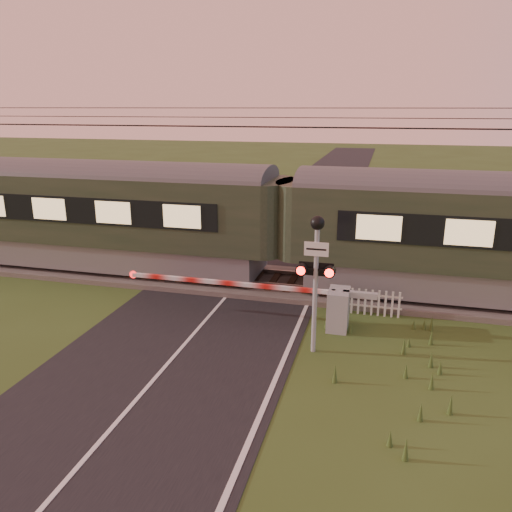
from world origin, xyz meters
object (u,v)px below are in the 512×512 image
(boom_gate, at_px, (325,306))
(crossing_signal, at_px, (316,261))
(picket_fence, at_px, (365,302))
(train, at_px, (284,224))

(boom_gate, xyz_separation_m, crossing_signal, (-0.10, -1.59, 1.83))
(boom_gate, relative_size, picket_fence, 3.45)
(crossing_signal, bearing_deg, train, 110.46)
(crossing_signal, distance_m, picket_fence, 3.68)
(crossing_signal, bearing_deg, picket_fence, 67.13)
(boom_gate, bearing_deg, picket_fence, 48.31)
(picket_fence, bearing_deg, train, 147.17)
(train, relative_size, picket_fence, 19.11)
(train, distance_m, boom_gate, 3.95)
(picket_fence, bearing_deg, crossing_signal, -112.87)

